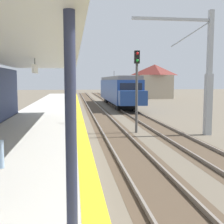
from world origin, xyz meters
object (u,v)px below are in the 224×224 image
Objects in this scene: rail_signal_post at (137,83)px; catenary_pylon_far_side at (204,76)px; approaching_train at (118,89)px; distant_trackside_house at (154,81)px.

rail_signal_post is 4.11m from catenary_pylon_far_side.
rail_signal_post reaches higher than approaching_train.
distant_trackside_house is (7.45, 37.02, -0.27)m from catenary_pylon_far_side.
distant_trackside_house is at bearing 59.03° from approaching_train.
distant_trackside_house is (9.41, 15.68, 1.16)m from approaching_train.
catenary_pylon_far_side is at bearing -101.38° from distant_trackside_house.
approaching_train is 21.48m from catenary_pylon_far_side.
catenary_pylon_far_side is at bearing -84.77° from approaching_train.
approaching_train is at bearing 84.50° from rail_signal_post.
distant_trackside_house is at bearing 78.62° from catenary_pylon_far_side.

